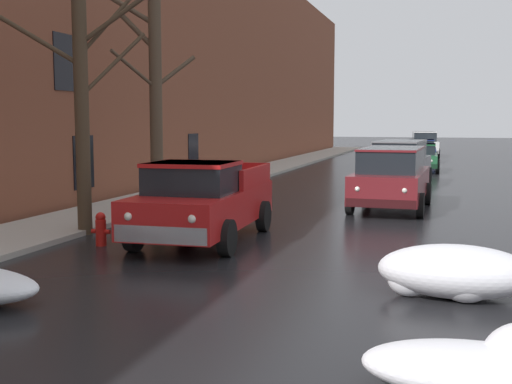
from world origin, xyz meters
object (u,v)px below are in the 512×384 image
(suv_maroon_parked_kerbside_close, at_px, (392,176))
(sedan_darkblue_queued_behind_truck, at_px, (421,150))
(bare_tree_mid_block, at_px, (154,86))
(pickup_truck_red_approaching_near_lane, at_px, (202,201))
(suv_white_at_far_intersection, at_px, (424,143))
(bare_tree_second_along_sidewalk, at_px, (83,82))
(suv_grey_parked_kerbside_mid, at_px, (400,161))
(fire_hydrant, at_px, (101,229))
(sedan_green_parked_far_down_block, at_px, (421,157))

(suv_maroon_parked_kerbside_close, xyz_separation_m, sedan_darkblue_queued_behind_truck, (-0.06, 22.46, -0.24))
(bare_tree_mid_block, relative_size, suv_maroon_parked_kerbside_close, 1.40)
(pickup_truck_red_approaching_near_lane, bearing_deg, suv_maroon_parked_kerbside_close, 61.28)
(bare_tree_mid_block, distance_m, pickup_truck_red_approaching_near_lane, 5.59)
(pickup_truck_red_approaching_near_lane, height_order, suv_white_at_far_intersection, suv_white_at_far_intersection)
(bare_tree_second_along_sidewalk, relative_size, sedan_darkblue_queued_behind_truck, 1.67)
(suv_maroon_parked_kerbside_close, xyz_separation_m, suv_white_at_far_intersection, (-0.12, 28.56, -0.00))
(pickup_truck_red_approaching_near_lane, height_order, suv_maroon_parked_kerbside_close, suv_maroon_parked_kerbside_close)
(sedan_darkblue_queued_behind_truck, bearing_deg, suv_grey_parked_kerbside_mid, -90.72)
(suv_white_at_far_intersection, xyz_separation_m, fire_hydrant, (-5.22, -36.01, -0.63))
(suv_maroon_parked_kerbside_close, relative_size, sedan_green_parked_far_down_block, 1.22)
(bare_tree_mid_block, relative_size, sedan_green_parked_far_down_block, 1.71)
(pickup_truck_red_approaching_near_lane, distance_m, suv_grey_parked_kerbside_mid, 13.69)
(bare_tree_mid_block, xyz_separation_m, suv_maroon_parked_kerbside_close, (6.44, 2.45, -2.58))
(bare_tree_second_along_sidewalk, relative_size, suv_grey_parked_kerbside_mid, 1.36)
(suv_grey_parked_kerbside_mid, xyz_separation_m, suv_white_at_far_intersection, (0.13, 21.63, -0.00))
(bare_tree_mid_block, xyz_separation_m, pickup_truck_red_approaching_near_lane, (2.95, -3.92, -2.69))
(bare_tree_mid_block, xyz_separation_m, suv_grey_parked_kerbside_mid, (6.19, 9.38, -2.58))
(pickup_truck_red_approaching_near_lane, xyz_separation_m, suv_grey_parked_kerbside_mid, (3.24, 13.30, 0.11))
(fire_hydrant, bearing_deg, suv_maroon_parked_kerbside_close, 54.37)
(pickup_truck_red_approaching_near_lane, bearing_deg, bare_tree_mid_block, 126.97)
(sedan_green_parked_far_down_block, bearing_deg, sedan_darkblue_queued_behind_truck, 92.25)
(sedan_darkblue_queued_behind_truck, bearing_deg, suv_maroon_parked_kerbside_close, -89.86)
(suv_grey_parked_kerbside_mid, bearing_deg, suv_white_at_far_intersection, 89.65)
(bare_tree_second_along_sidewalk, bearing_deg, sedan_darkblue_queued_behind_truck, 77.62)
(bare_tree_mid_block, distance_m, suv_grey_parked_kerbside_mid, 11.53)
(sedan_green_parked_far_down_block, bearing_deg, fire_hydrant, -104.13)
(suv_maroon_parked_kerbside_close, height_order, sedan_green_parked_far_down_block, suv_maroon_parked_kerbside_close)
(fire_hydrant, bearing_deg, suv_grey_parked_kerbside_mid, 70.51)
(bare_tree_second_along_sidewalk, bearing_deg, suv_white_at_far_intersection, 79.83)
(suv_white_at_far_intersection, relative_size, fire_hydrant, 6.83)
(suv_grey_parked_kerbside_mid, bearing_deg, fire_hydrant, -109.49)
(suv_grey_parked_kerbside_mid, bearing_deg, sedan_green_parked_far_down_block, 86.35)
(suv_maroon_parked_kerbside_close, distance_m, suv_grey_parked_kerbside_mid, 6.93)
(bare_tree_second_along_sidewalk, height_order, bare_tree_mid_block, bare_tree_mid_block)
(bare_tree_second_along_sidewalk, relative_size, bare_tree_mid_block, 0.98)
(bare_tree_second_along_sidewalk, height_order, pickup_truck_red_approaching_near_lane, bare_tree_second_along_sidewalk)
(bare_tree_mid_block, bearing_deg, suv_maroon_parked_kerbside_close, 20.85)
(bare_tree_second_along_sidewalk, distance_m, fire_hydrant, 3.49)
(suv_maroon_parked_kerbside_close, distance_m, sedan_darkblue_queued_behind_truck, 22.46)
(bare_tree_mid_block, relative_size, pickup_truck_red_approaching_near_lane, 1.35)
(suv_maroon_parked_kerbside_close, height_order, sedan_darkblue_queued_behind_truck, suv_maroon_parked_kerbside_close)
(suv_grey_parked_kerbside_mid, relative_size, suv_white_at_far_intersection, 1.01)
(sedan_green_parked_far_down_block, height_order, fire_hydrant, sedan_green_parked_far_down_block)
(bare_tree_mid_block, xyz_separation_m, sedan_green_parked_far_down_block, (6.69, 17.19, -2.82))
(bare_tree_mid_block, bearing_deg, bare_tree_second_along_sidewalk, -88.89)
(bare_tree_second_along_sidewalk, xyz_separation_m, pickup_truck_red_approaching_near_lane, (2.87, -0.08, -2.60))
(suv_grey_parked_kerbside_mid, bearing_deg, bare_tree_mid_block, -123.41)
(pickup_truck_red_approaching_near_lane, distance_m, suv_white_at_far_intersection, 35.09)
(pickup_truck_red_approaching_near_lane, relative_size, suv_grey_parked_kerbside_mid, 1.03)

